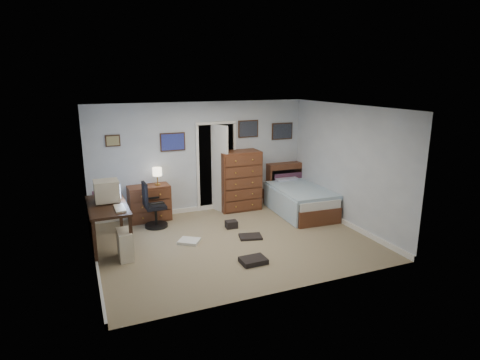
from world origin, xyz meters
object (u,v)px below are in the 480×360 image
object	(u,v)px
office_chair	(153,210)
bed	(298,199)
computer_desk	(102,215)
low_dresser	(150,203)
tall_dresser	(239,180)

from	to	relation	value
office_chair	bed	xyz separation A→B (m)	(3.26, -0.30, -0.07)
computer_desk	low_dresser	xyz separation A→B (m)	(1.04, 1.21, -0.25)
low_dresser	bed	distance (m)	3.34
low_dresser	bed	bearing A→B (deg)	-15.61
low_dresser	tall_dresser	world-z (taller)	tall_dresser
tall_dresser	bed	size ratio (longest dim) A/B	0.68
office_chair	computer_desk	bearing A→B (deg)	-145.80
low_dresser	tall_dresser	xyz separation A→B (m)	(2.09, -0.02, 0.31)
office_chair	bed	distance (m)	3.27
office_chair	low_dresser	xyz separation A→B (m)	(0.01, 0.46, 0.01)
tall_dresser	computer_desk	bearing A→B (deg)	-158.25
low_dresser	tall_dresser	distance (m)	2.11
low_dresser	office_chair	bearing A→B (deg)	-93.99
low_dresser	computer_desk	bearing A→B (deg)	-132.90
bed	tall_dresser	bearing A→B (deg)	150.23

